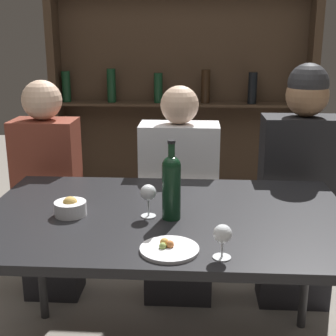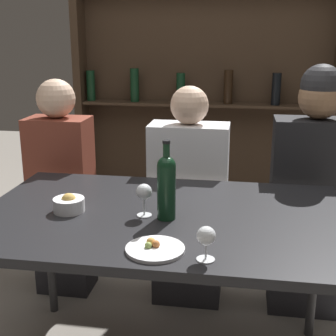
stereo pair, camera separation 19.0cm
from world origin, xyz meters
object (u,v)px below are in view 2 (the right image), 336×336
(seated_person_left, at_px, (62,193))
(seated_person_right, at_px, (311,197))
(wine_glass_1, at_px, (206,237))
(wine_bottle, at_px, (166,184))
(food_plate_0, at_px, (155,248))
(wine_glass_0, at_px, (144,193))
(seated_person_center, at_px, (188,205))
(snack_bowl, at_px, (69,204))

(seated_person_left, bearing_deg, seated_person_right, 0.00)
(wine_glass_1, xyz_separation_m, seated_person_right, (0.47, 1.04, -0.20))
(wine_glass_1, relative_size, seated_person_right, 0.09)
(wine_bottle, bearing_deg, food_plate_0, -88.49)
(wine_glass_0, bearing_deg, seated_person_center, 82.18)
(seated_person_center, xyz_separation_m, seated_person_right, (0.65, 0.00, 0.08))
(wine_glass_1, relative_size, seated_person_left, 0.09)
(snack_bowl, bearing_deg, wine_glass_0, 0.55)
(wine_glass_1, height_order, food_plate_0, wine_glass_1)
(wine_glass_0, distance_m, seated_person_right, 1.04)
(wine_glass_1, bearing_deg, wine_bottle, 118.97)
(food_plate_0, xyz_separation_m, seated_person_right, (0.64, 0.99, -0.13))
(snack_bowl, distance_m, seated_person_center, 0.84)
(food_plate_0, xyz_separation_m, snack_bowl, (-0.41, 0.30, 0.02))
(wine_glass_0, bearing_deg, seated_person_left, 132.14)
(wine_glass_0, height_order, seated_person_center, seated_person_center)
(seated_person_left, height_order, seated_person_right, seated_person_right)
(wine_glass_1, distance_m, seated_person_left, 1.40)
(seated_person_center, bearing_deg, food_plate_0, -89.81)
(wine_glass_0, relative_size, snack_bowl, 1.04)
(wine_glass_0, relative_size, food_plate_0, 0.66)
(wine_glass_1, distance_m, food_plate_0, 0.19)
(seated_person_left, bearing_deg, wine_glass_1, -48.95)
(wine_glass_0, height_order, wine_glass_1, wine_glass_0)
(wine_glass_0, distance_m, seated_person_left, 0.98)
(food_plate_0, distance_m, seated_person_right, 1.19)
(wine_glass_0, height_order, snack_bowl, wine_glass_0)
(seated_person_left, bearing_deg, snack_bowl, -65.54)
(snack_bowl, distance_m, seated_person_left, 0.80)
(food_plate_0, height_order, seated_person_center, seated_person_center)
(seated_person_left, bearing_deg, food_plate_0, -53.80)
(wine_glass_0, bearing_deg, seated_person_right, 43.12)
(wine_glass_0, xyz_separation_m, seated_person_right, (0.74, 0.70, -0.22))
(wine_bottle, xyz_separation_m, wine_glass_1, (0.18, -0.33, -0.06))
(wine_bottle, relative_size, seated_person_center, 0.26)
(seated_person_left, xyz_separation_m, seated_person_center, (0.73, 0.00, -0.03))
(food_plate_0, bearing_deg, seated_person_left, 126.20)
(seated_person_center, distance_m, seated_person_right, 0.65)
(snack_bowl, bearing_deg, wine_glass_1, -29.98)
(seated_person_left, relative_size, seated_person_right, 0.93)
(wine_glass_1, xyz_separation_m, snack_bowl, (-0.58, 0.34, -0.05))
(wine_glass_1, bearing_deg, seated_person_left, 131.05)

